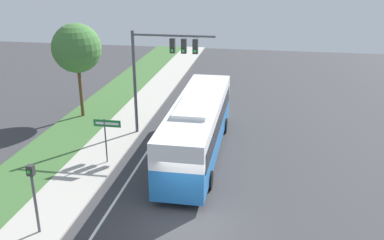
{
  "coord_description": "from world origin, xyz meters",
  "views": [
    {
      "loc": [
        3.15,
        -15.6,
        10.95
      ],
      "look_at": [
        -1.01,
        8.32,
        1.83
      ],
      "focal_mm": 40.0,
      "sensor_mm": 36.0,
      "label": 1
    }
  ],
  "objects_px": {
    "bus": "(198,124)",
    "signal_gantry": "(160,61)",
    "pedestrian_signal": "(33,189)",
    "street_sign": "(106,132)"
  },
  "relations": [
    {
      "from": "bus",
      "to": "signal_gantry",
      "type": "xyz_separation_m",
      "value": [
        -2.82,
        2.71,
        3.02
      ]
    },
    {
      "from": "bus",
      "to": "signal_gantry",
      "type": "height_order",
      "value": "signal_gantry"
    },
    {
      "from": "bus",
      "to": "signal_gantry",
      "type": "relative_size",
      "value": 1.81
    },
    {
      "from": "bus",
      "to": "street_sign",
      "type": "height_order",
      "value": "bus"
    },
    {
      "from": "bus",
      "to": "signal_gantry",
      "type": "bearing_deg",
      "value": 136.1
    },
    {
      "from": "signal_gantry",
      "to": "pedestrian_signal",
      "type": "xyz_separation_m",
      "value": [
        -2.55,
        -11.62,
        -2.78
      ]
    },
    {
      "from": "signal_gantry",
      "to": "street_sign",
      "type": "distance_m",
      "value": 5.94
    },
    {
      "from": "street_sign",
      "to": "bus",
      "type": "bearing_deg",
      "value": 22.52
    },
    {
      "from": "signal_gantry",
      "to": "pedestrian_signal",
      "type": "height_order",
      "value": "signal_gantry"
    },
    {
      "from": "pedestrian_signal",
      "to": "street_sign",
      "type": "bearing_deg",
      "value": 85.51
    }
  ]
}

